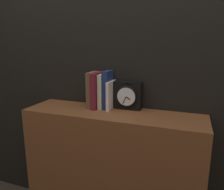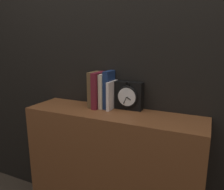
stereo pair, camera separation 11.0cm
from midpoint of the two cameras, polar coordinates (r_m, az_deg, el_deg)
wall_back at (r=1.51m, az=0.32°, el=12.49°), size 6.00×0.05×2.60m
bookshelf at (r=1.59m, az=-2.10°, el=-20.04°), size 1.17×0.32×0.89m
clock at (r=1.45m, az=1.97°, el=-0.12°), size 0.19×0.08×0.19m
book_slot0_brown at (r=1.51m, az=-7.13°, el=1.40°), size 0.04×0.14×0.24m
book_slot1_maroon at (r=1.48m, az=-6.01°, el=1.24°), size 0.04×0.16×0.24m
book_slot2_cream at (r=1.48m, az=-4.53°, el=1.04°), size 0.03×0.13×0.23m
book_slot3_navy at (r=1.47m, az=-3.27°, el=1.38°), size 0.04×0.12×0.25m
book_slot4_white at (r=1.45m, az=-2.40°, el=-0.04°), size 0.02×0.15×0.19m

